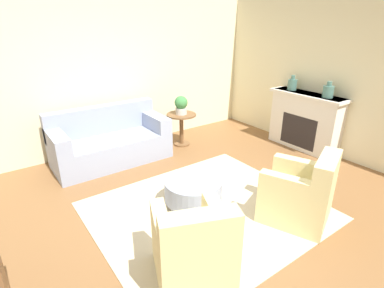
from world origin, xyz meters
The scene contains 13 objects.
ground_plane centered at (0.00, 0.00, 0.00)m, with size 16.00×16.00×0.00m, color brown.
wall_back centered at (0.00, 2.89, 1.40)m, with size 9.66×0.12×2.80m.
wall_right centered at (3.11, 0.00, 1.40)m, with size 0.12×10.10×2.80m.
rug centered at (0.00, 0.00, 0.01)m, with size 2.83×2.48×0.01m.
couch centered at (-0.42, 2.25, 0.35)m, with size 1.98×0.90×0.95m.
armchair_left centered at (-0.82, -0.81, 0.37)m, with size 0.93×0.98×0.92m.
armchair_right centered at (0.82, -0.81, 0.37)m, with size 0.93×0.98×0.92m.
ottoman_table centered at (-0.09, 0.19, 0.27)m, with size 0.77×0.77×0.40m.
side_table centered at (1.03, 2.13, 0.45)m, with size 0.59×0.59×0.65m.
fireplace centered at (2.87, 0.60, 0.57)m, with size 0.44×1.47×1.10m.
vase_mantel_near centered at (2.85, 0.97, 1.21)m, with size 0.17×0.17×0.29m.
vase_mantel_far centered at (2.85, 0.22, 1.21)m, with size 0.18×0.18×0.28m.
potted_plant_on_side_table centered at (1.03, 2.13, 0.83)m, with size 0.26×0.26×0.36m.
Camera 1 is at (-2.12, -2.59, 2.36)m, focal length 28.00 mm.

